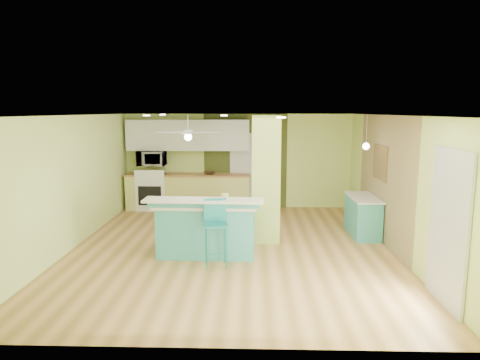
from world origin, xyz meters
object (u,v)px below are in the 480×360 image
bar_stool (215,222)px  side_counter (363,216)px  fruit_bowl (209,173)px  canister (225,198)px  peninsula (207,227)px

bar_stool → side_counter: size_ratio=0.89×
side_counter → fruit_bowl: 4.13m
bar_stool → canister: size_ratio=7.60×
bar_stool → fruit_bowl: bearing=87.9°
bar_stool → side_counter: 3.50m
bar_stool → side_counter: (2.93, 1.88, -0.35)m
peninsula → fruit_bowl: peninsula is taller
peninsula → side_counter: bearing=24.2°
side_counter → peninsula: bearing=-157.4°
canister → side_counter: bearing=23.5°
peninsula → side_counter: peninsula is taller
side_counter → canister: 3.13m
side_counter → bar_stool: bearing=-147.3°
bar_stool → canister: 0.72m
peninsula → fruit_bowl: size_ratio=7.22×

